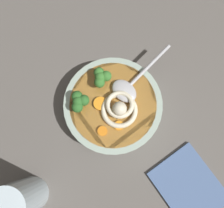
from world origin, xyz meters
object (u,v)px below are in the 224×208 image
(soup_bowl, at_px, (112,106))
(soup_spoon, at_px, (129,87))
(noodle_pile, at_px, (120,109))
(folded_napkin, at_px, (189,186))
(drinking_glass, at_px, (20,201))

(soup_bowl, xyz_separation_m, soup_spoon, (0.03, -0.04, 0.03))
(noodle_pile, bearing_deg, soup_bowl, 37.24)
(soup_bowl, bearing_deg, soup_spoon, -58.73)
(folded_napkin, bearing_deg, soup_bowl, 29.43)
(soup_bowl, height_order, drinking_glass, drinking_glass)
(soup_spoon, bearing_deg, noodle_pile, -157.51)
(noodle_pile, distance_m, folded_napkin, 0.24)
(noodle_pile, xyz_separation_m, drinking_glass, (-0.13, 0.24, -0.00))
(soup_spoon, xyz_separation_m, folded_napkin, (-0.24, -0.08, -0.06))
(noodle_pile, height_order, folded_napkin, noodle_pile)
(soup_bowl, distance_m, soup_spoon, 0.06)
(drinking_glass, relative_size, folded_napkin, 0.86)
(noodle_pile, distance_m, soup_spoon, 0.05)
(soup_spoon, bearing_deg, soup_bowl, 180.00)
(soup_spoon, bearing_deg, folded_napkin, -103.66)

